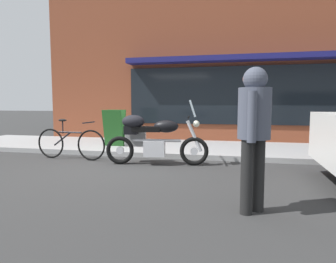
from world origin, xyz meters
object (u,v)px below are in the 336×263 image
touring_motorcycle (151,137)px  sandwich_board_sign (114,128)px  pedestrian_walking (254,122)px  parked_bicycle (70,143)px

touring_motorcycle → sandwich_board_sign: bearing=132.8°
pedestrian_walking → parked_bicycle: bearing=146.8°
touring_motorcycle → parked_bicycle: 2.02m
pedestrian_walking → sandwich_board_sign: 5.41m
pedestrian_walking → touring_motorcycle: bearing=128.7°
touring_motorcycle → sandwich_board_sign: size_ratio=2.17×
touring_motorcycle → parked_bicycle: (-2.00, 0.15, -0.21)m
parked_bicycle → sandwich_board_sign: bearing=72.8°
touring_motorcycle → parked_bicycle: touring_motorcycle is taller
pedestrian_walking → sandwich_board_sign: bearing=130.4°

